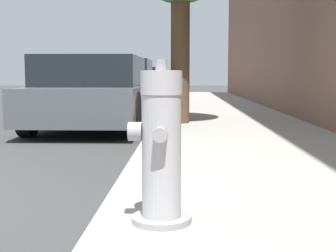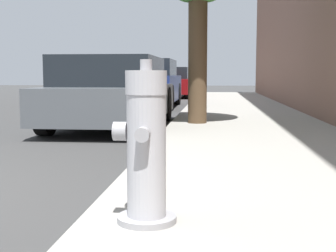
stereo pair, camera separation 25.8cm
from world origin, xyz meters
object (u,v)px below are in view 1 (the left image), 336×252
object	(u,v)px
parked_car_near	(94,93)
parked_car_far	(143,83)
fire_hydrant	(161,149)
parked_car_mid	(123,84)

from	to	relation	value
parked_car_near	parked_car_far	distance (m)	11.72
parked_car_near	parked_car_far	size ratio (longest dim) A/B	1.02
fire_hydrant	parked_car_far	world-z (taller)	parked_car_far
parked_car_near	fire_hydrant	bearing A→B (deg)	-75.70
fire_hydrant	parked_car_near	world-z (taller)	parked_car_near
parked_car_near	parked_car_far	world-z (taller)	parked_car_far
fire_hydrant	parked_car_near	xyz separation A→B (m)	(-1.44, 5.65, 0.09)
fire_hydrant	parked_car_far	xyz separation A→B (m)	(-1.58, 17.37, 0.09)
parked_car_near	parked_car_far	bearing A→B (deg)	90.69
parked_car_mid	parked_car_far	bearing A→B (deg)	89.51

